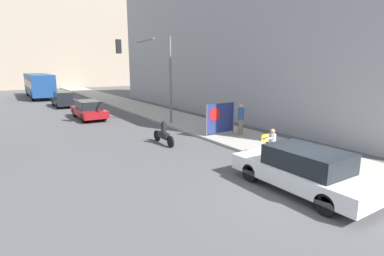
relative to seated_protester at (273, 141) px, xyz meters
The scene contains 13 objects.
ground_plane 3.84m from the seated_protester, 124.48° to the right, with size 160.00×160.00×0.00m, color #4F4F51.
sidewalk_curb 11.97m from the seated_protester, 84.49° to the left, with size 3.66×90.00×0.14m, color #A8A399.
building_backdrop_far 57.85m from the seated_protester, 94.22° to the left, with size 52.00×12.00×29.04m.
building_backdrop_right 16.42m from the seated_protester, 52.79° to the left, with size 10.00×32.00×13.95m.
seated_protester is the anchor object (origin of this frame).
jogger_on_sidewalk 4.11m from the seated_protester, 68.67° to the left, with size 0.34×0.34×1.78m.
protest_banner 4.58m from the seated_protester, 83.15° to the left, with size 2.03×0.06×1.81m.
traffic_light_pole 10.07m from the seated_protester, 98.56° to the left, with size 3.65×3.42×5.80m.
parked_car_curbside 3.64m from the seated_protester, 122.27° to the right, with size 1.89×4.79×1.46m.
car_on_road_nearest 15.43m from the seated_protester, 106.44° to the left, with size 1.76×4.77×1.42m.
car_on_road_midblock 23.83m from the seated_protester, 101.51° to the left, with size 1.71×4.50×1.48m.
city_bus_on_road 34.89m from the seated_protester, 99.45° to the left, with size 2.57×11.13×3.00m.
motorcycle_on_road 5.64m from the seated_protester, 122.55° to the left, with size 0.28×2.14×1.26m.
Camera 1 is at (-7.88, -5.83, 4.07)m, focal length 28.00 mm.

